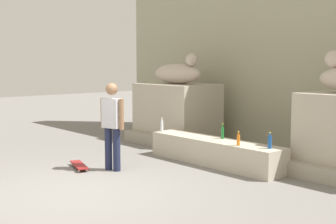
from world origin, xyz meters
TOP-DOWN VIEW (x-y plane):
  - ground_plane at (0.00, 0.00)m, footprint 40.00×40.00m
  - facade_wall at (0.00, 5.83)m, footprint 11.55×0.60m
  - pedestal_left at (-2.44, 4.29)m, footprint 2.00×1.37m
  - statue_reclining_left at (-2.40, 4.29)m, footprint 1.60×0.56m
  - ledge_block at (0.00, 3.09)m, footprint 3.14×0.65m
  - skater at (-0.92, 1.25)m, footprint 0.52×0.29m
  - skateboard at (-1.48, 0.84)m, footprint 0.82×0.43m
  - bottle_clear at (-1.42, 2.91)m, footprint 0.06×0.06m
  - bottle_green at (0.07, 3.25)m, footprint 0.06×0.06m
  - bottle_blue at (1.34, 3.11)m, footprint 0.07×0.07m
  - bottle_orange at (0.78, 2.91)m, footprint 0.06×0.06m
  - stair_step at (0.00, 3.58)m, footprint 6.88×0.50m

SIDE VIEW (x-z plane):
  - ground_plane at x=0.00m, z-range 0.00..0.00m
  - skateboard at x=-1.48m, z-range 0.02..0.10m
  - stair_step at x=0.00m, z-range 0.00..0.27m
  - ledge_block at x=0.00m, z-range 0.00..0.51m
  - bottle_orange at x=0.78m, z-range 0.49..0.76m
  - bottle_blue at x=1.34m, z-range 0.49..0.78m
  - bottle_green at x=0.07m, z-range 0.49..0.80m
  - bottle_clear at x=-1.42m, z-range 0.49..0.81m
  - pedestal_left at x=-2.44m, z-range 0.00..1.50m
  - skater at x=-0.92m, z-range 0.09..1.76m
  - statue_reclining_left at x=-2.40m, z-range 1.40..2.17m
  - facade_wall at x=0.00m, z-range 0.00..5.39m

